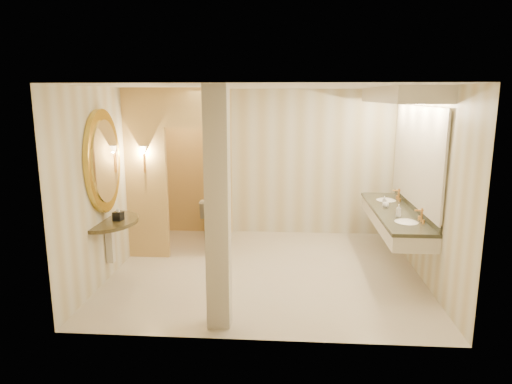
# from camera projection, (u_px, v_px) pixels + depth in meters

# --- Properties ---
(floor) EXTENTS (4.50, 4.50, 0.00)m
(floor) POSITION_uv_depth(u_px,v_px,m) (266.00, 270.00, 6.86)
(floor) COLOR beige
(floor) RESTS_ON ground
(ceiling) EXTENTS (4.50, 4.50, 0.00)m
(ceiling) POSITION_uv_depth(u_px,v_px,m) (267.00, 87.00, 6.30)
(ceiling) COLOR silver
(ceiling) RESTS_ON wall_back
(wall_back) EXTENTS (4.50, 0.02, 2.70)m
(wall_back) POSITION_uv_depth(u_px,v_px,m) (271.00, 163.00, 8.53)
(wall_back) COLOR beige
(wall_back) RESTS_ON floor
(wall_front) EXTENTS (4.50, 0.02, 2.70)m
(wall_front) POSITION_uv_depth(u_px,v_px,m) (257.00, 219.00, 4.63)
(wall_front) COLOR beige
(wall_front) RESTS_ON floor
(wall_left) EXTENTS (0.02, 4.00, 2.70)m
(wall_left) POSITION_uv_depth(u_px,v_px,m) (114.00, 180.00, 6.74)
(wall_left) COLOR beige
(wall_left) RESTS_ON floor
(wall_right) EXTENTS (0.02, 4.00, 2.70)m
(wall_right) POSITION_uv_depth(u_px,v_px,m) (426.00, 185.00, 6.43)
(wall_right) COLOR beige
(wall_right) RESTS_ON floor
(toilet_closet) EXTENTS (1.50, 1.55, 2.70)m
(toilet_closet) POSITION_uv_depth(u_px,v_px,m) (202.00, 169.00, 7.60)
(toilet_closet) COLOR #D6B370
(toilet_closet) RESTS_ON floor
(wall_sconce) EXTENTS (0.14, 0.14, 0.42)m
(wall_sconce) POSITION_uv_depth(u_px,v_px,m) (144.00, 151.00, 7.05)
(wall_sconce) COLOR #C88940
(wall_sconce) RESTS_ON toilet_closet
(vanity) EXTENTS (0.75, 2.67, 2.09)m
(vanity) POSITION_uv_depth(u_px,v_px,m) (401.00, 161.00, 6.78)
(vanity) COLOR beige
(vanity) RESTS_ON floor
(console_shelf) EXTENTS (1.09, 1.09, 1.99)m
(console_shelf) POSITION_uv_depth(u_px,v_px,m) (105.00, 187.00, 6.28)
(console_shelf) COLOR black
(console_shelf) RESTS_ON floor
(pillar) EXTENTS (0.26, 0.26, 2.70)m
(pillar) POSITION_uv_depth(u_px,v_px,m) (218.00, 210.00, 4.99)
(pillar) COLOR beige
(pillar) RESTS_ON floor
(tissue_box) EXTENTS (0.14, 0.14, 0.12)m
(tissue_box) POSITION_uv_depth(u_px,v_px,m) (118.00, 216.00, 6.35)
(tissue_box) COLOR black
(tissue_box) RESTS_ON console_shelf
(toilet) EXTENTS (0.47, 0.75, 0.73)m
(toilet) POSITION_uv_depth(u_px,v_px,m) (212.00, 216.00, 8.57)
(toilet) COLOR white
(toilet) RESTS_ON floor
(soap_bottle_a) EXTENTS (0.07, 0.07, 0.12)m
(soap_bottle_a) POSITION_uv_depth(u_px,v_px,m) (384.00, 200.00, 7.34)
(soap_bottle_a) COLOR beige
(soap_bottle_a) RESTS_ON vanity
(soap_bottle_b) EXTENTS (0.13, 0.13, 0.13)m
(soap_bottle_b) POSITION_uv_depth(u_px,v_px,m) (386.00, 204.00, 7.06)
(soap_bottle_b) COLOR silver
(soap_bottle_b) RESTS_ON vanity
(soap_bottle_c) EXTENTS (0.09, 0.09, 0.19)m
(soap_bottle_c) POSITION_uv_depth(u_px,v_px,m) (398.00, 211.00, 6.51)
(soap_bottle_c) COLOR #C6B28C
(soap_bottle_c) RESTS_ON vanity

